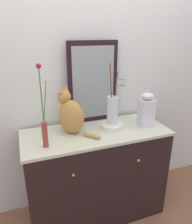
# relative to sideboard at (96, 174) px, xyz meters

# --- Properties ---
(ground_plane) EXTENTS (6.00, 6.00, 0.00)m
(ground_plane) POSITION_rel_sideboard_xyz_m (0.00, 0.00, -0.45)
(ground_plane) COLOR #8A5D41
(wall_back) EXTENTS (4.40, 0.08, 2.60)m
(wall_back) POSITION_rel_sideboard_xyz_m (0.00, 0.34, 0.85)
(wall_back) COLOR silver
(wall_back) RESTS_ON ground_plane
(sideboard) EXTENTS (1.27, 0.54, 0.89)m
(sideboard) POSITION_rel_sideboard_xyz_m (0.00, 0.00, 0.00)
(sideboard) COLOR black
(sideboard) RESTS_ON ground_plane
(mirror_leaning) EXTENTS (0.47, 0.03, 0.75)m
(mirror_leaning) POSITION_rel_sideboard_xyz_m (0.06, 0.24, 0.82)
(mirror_leaning) COLOR black
(mirror_leaning) RESTS_ON sideboard
(cat_sitting) EXTENTS (0.33, 0.36, 0.41)m
(cat_sitting) POSITION_rel_sideboard_xyz_m (-0.21, 0.05, 0.61)
(cat_sitting) COLOR #B58240
(cat_sitting) RESTS_ON sideboard
(vase_slim_green) EXTENTS (0.06, 0.04, 0.62)m
(vase_slim_green) POSITION_rel_sideboard_xyz_m (-0.44, -0.12, 0.62)
(vase_slim_green) COLOR brown
(vase_slim_green) RESTS_ON sideboard
(bowl_porcelain) EXTENTS (0.20, 0.20, 0.05)m
(bowl_porcelain) POSITION_rel_sideboard_xyz_m (0.16, 0.01, 0.47)
(bowl_porcelain) COLOR white
(bowl_porcelain) RESTS_ON sideboard
(vase_glass_clear) EXTENTS (0.24, 0.11, 0.53)m
(vase_glass_clear) POSITION_rel_sideboard_xyz_m (0.16, 0.01, 0.63)
(vase_glass_clear) COLOR silver
(vase_glass_clear) RESTS_ON bowl_porcelain
(jar_lidded_porcelain) EXTENTS (0.12, 0.12, 0.34)m
(jar_lidded_porcelain) POSITION_rel_sideboard_xyz_m (0.47, -0.04, 0.60)
(jar_lidded_porcelain) COLOR white
(jar_lidded_porcelain) RESTS_ON sideboard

